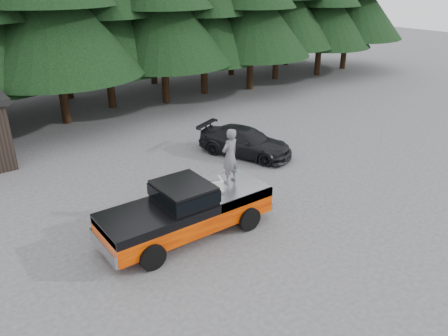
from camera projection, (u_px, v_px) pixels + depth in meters
ground at (226, 218)px, 15.80m from camera, size 120.00×120.00×0.00m
pickup_truck at (187, 217)px, 14.58m from camera, size 6.00×2.04×1.33m
truck_cab at (184, 192)px, 14.13m from camera, size 1.66×1.90×0.59m
air_compressor at (212, 186)px, 14.73m from camera, size 0.78×0.72×0.44m
man_on_bed at (230, 156)px, 15.11m from camera, size 0.80×0.61×1.98m
parked_car at (245, 142)px, 21.06m from camera, size 3.60×5.01×1.35m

